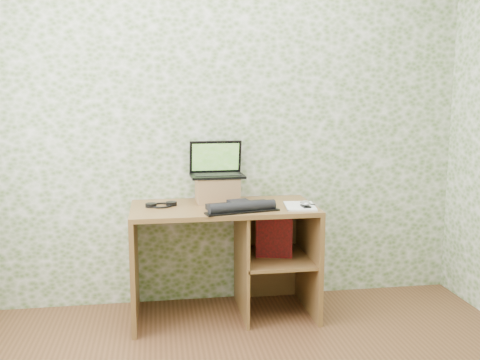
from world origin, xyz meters
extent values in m
plane|color=silver|center=(0.00, 1.75, 1.30)|extent=(3.50, 0.00, 3.50)
cube|color=brown|center=(0.00, 1.44, 0.73)|extent=(1.20, 0.60, 0.03)
cube|color=brown|center=(-0.58, 1.44, 0.36)|extent=(0.03, 0.60, 0.72)
cube|color=brown|center=(0.58, 1.44, 0.36)|extent=(0.03, 0.60, 0.72)
cube|color=brown|center=(0.12, 1.44, 0.36)|extent=(0.02, 0.56, 0.72)
cube|color=brown|center=(0.35, 1.44, 0.38)|extent=(0.46, 0.56, 0.02)
cube|color=brown|center=(0.36, 1.73, 0.36)|extent=(0.48, 0.02, 0.72)
cube|color=#936541|center=(-0.02, 1.58, 0.83)|extent=(0.29, 0.24, 0.17)
cube|color=black|center=(-0.02, 1.58, 0.93)|extent=(0.36, 0.25, 0.02)
cube|color=black|center=(-0.02, 1.58, 0.94)|extent=(0.31, 0.14, 0.00)
cube|color=black|center=(-0.02, 1.68, 1.05)|extent=(0.36, 0.07, 0.22)
cube|color=#235B1A|center=(-0.02, 1.68, 1.05)|extent=(0.32, 0.05, 0.19)
cube|color=black|center=(0.09, 1.34, 0.77)|extent=(0.44, 0.24, 0.03)
cube|color=black|center=(0.09, 1.34, 0.78)|extent=(0.16, 0.16, 0.05)
cylinder|color=black|center=(0.09, 1.23, 0.78)|extent=(0.44, 0.16, 0.07)
cube|color=black|center=(0.09, 1.23, 0.76)|extent=(0.48, 0.20, 0.01)
torus|color=black|center=(-0.40, 1.49, 0.76)|extent=(0.18, 0.18, 0.01)
cylinder|color=black|center=(-0.47, 1.47, 0.76)|extent=(0.07, 0.07, 0.03)
cylinder|color=black|center=(-0.34, 1.50, 0.76)|extent=(0.07, 0.07, 0.03)
cube|color=white|center=(0.49, 1.33, 0.76)|extent=(0.22, 0.29, 0.01)
ellipsoid|color=#B4B4B6|center=(0.51, 1.27, 0.78)|extent=(0.06, 0.09, 0.03)
cylinder|color=black|center=(0.55, 1.35, 0.77)|extent=(0.08, 0.10, 0.01)
cube|color=maroon|center=(0.34, 1.44, 0.54)|extent=(0.25, 0.13, 0.29)
camera|label=1|loc=(-0.42, -1.96, 1.47)|focal=40.00mm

